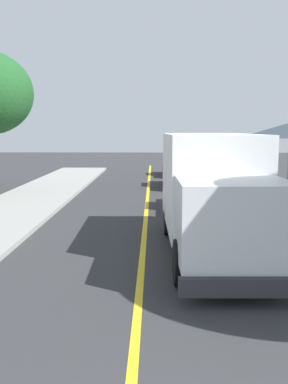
% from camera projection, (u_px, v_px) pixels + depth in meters
% --- Properties ---
extents(centre_line_yellow, '(0.16, 56.00, 0.01)m').
position_uv_depth(centre_line_yellow, '(143.00, 248.00, 12.38)').
color(centre_line_yellow, gold).
rests_on(centre_line_yellow, ground).
extents(box_truck, '(2.55, 7.23, 3.20)m').
position_uv_depth(box_truck, '(212.00, 188.00, 11.80)').
color(box_truck, white).
rests_on(box_truck, ground).
extents(parked_car_near, '(1.84, 4.42, 1.67)m').
position_uv_depth(parked_car_near, '(199.00, 191.00, 18.20)').
color(parked_car_near, black).
rests_on(parked_car_near, ground).
extents(parked_car_mid, '(1.96, 4.46, 1.67)m').
position_uv_depth(parked_car_mid, '(180.00, 173.00, 25.42)').
color(parked_car_mid, maroon).
rests_on(parked_car_mid, ground).
extents(parked_car_far, '(2.02, 4.48, 1.67)m').
position_uv_depth(parked_car_far, '(177.00, 164.00, 31.49)').
color(parked_car_far, '#2D4793').
rests_on(parked_car_far, ground).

